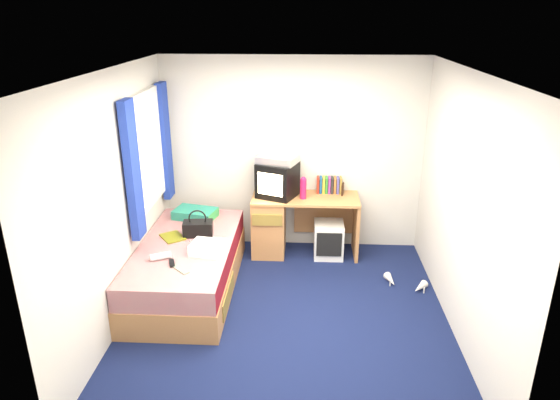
# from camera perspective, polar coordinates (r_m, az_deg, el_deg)

# --- Properties ---
(ground) EXTENTS (3.40, 3.40, 0.00)m
(ground) POSITION_cam_1_polar(r_m,az_deg,el_deg) (5.15, 0.74, -13.09)
(ground) COLOR #0C1438
(ground) RESTS_ON ground
(room_shell) EXTENTS (3.40, 3.40, 3.40)m
(room_shell) POSITION_cam_1_polar(r_m,az_deg,el_deg) (4.50, 0.82, 2.43)
(room_shell) COLOR white
(room_shell) RESTS_ON ground
(bed) EXTENTS (1.01, 2.00, 0.54)m
(bed) POSITION_cam_1_polar(r_m,az_deg,el_deg) (5.57, -10.49, -7.43)
(bed) COLOR tan
(bed) RESTS_ON ground
(pillow) EXTENTS (0.54, 0.41, 0.11)m
(pillow) POSITION_cam_1_polar(r_m,az_deg,el_deg) (6.07, -9.66, -1.53)
(pillow) COLOR #166492
(pillow) RESTS_ON bed
(desk) EXTENTS (1.30, 0.55, 0.75)m
(desk) POSITION_cam_1_polar(r_m,az_deg,el_deg) (6.22, 0.34, -2.53)
(desk) COLOR tan
(desk) RESTS_ON ground
(storage_cube) EXTENTS (0.36, 0.36, 0.44)m
(storage_cube) POSITION_cam_1_polar(r_m,az_deg,el_deg) (6.22, 5.57, -4.51)
(storage_cube) COLOR white
(storage_cube) RESTS_ON ground
(crt_tv) EXTENTS (0.54, 0.53, 0.42)m
(crt_tv) POSITION_cam_1_polar(r_m,az_deg,el_deg) (6.02, -0.29, 2.34)
(crt_tv) COLOR black
(crt_tv) RESTS_ON desk
(vcr) EXTENTS (0.54, 0.46, 0.09)m
(vcr) POSITION_cam_1_polar(r_m,az_deg,el_deg) (5.95, -0.28, 4.68)
(vcr) COLOR silver
(vcr) RESTS_ON crt_tv
(book_row) EXTENTS (0.31, 0.13, 0.20)m
(book_row) POSITION_cam_1_polar(r_m,az_deg,el_deg) (6.21, 5.64, 1.73)
(book_row) COLOR maroon
(book_row) RESTS_ON desk
(picture_frame) EXTENTS (0.04, 0.12, 0.14)m
(picture_frame) POSITION_cam_1_polar(r_m,az_deg,el_deg) (6.17, 7.17, 1.23)
(picture_frame) COLOR black
(picture_frame) RESTS_ON desk
(pink_water_bottle) EXTENTS (0.10, 0.10, 0.24)m
(pink_water_bottle) POSITION_cam_1_polar(r_m,az_deg,el_deg) (5.98, 2.66, 1.27)
(pink_water_bottle) COLOR #CF1D56
(pink_water_bottle) RESTS_ON desk
(aerosol_can) EXTENTS (0.07, 0.07, 0.20)m
(aerosol_can) POSITION_cam_1_polar(r_m,az_deg,el_deg) (6.14, 1.83, 1.56)
(aerosol_can) COLOR white
(aerosol_can) RESTS_ON desk
(handbag) EXTENTS (0.34, 0.22, 0.30)m
(handbag) POSITION_cam_1_polar(r_m,az_deg,el_deg) (5.58, -9.36, -3.16)
(handbag) COLOR black
(handbag) RESTS_ON bed
(towel) EXTENTS (0.37, 0.33, 0.11)m
(towel) POSITION_cam_1_polar(r_m,az_deg,el_deg) (5.19, -8.25, -5.43)
(towel) COLOR white
(towel) RESTS_ON bed
(magazine) EXTENTS (0.33, 0.35, 0.01)m
(magazine) POSITION_cam_1_polar(r_m,az_deg,el_deg) (5.61, -12.17, -4.16)
(magazine) COLOR #CDC916
(magazine) RESTS_ON bed
(water_bottle) EXTENTS (0.21, 0.15, 0.07)m
(water_bottle) POSITION_cam_1_polar(r_m,az_deg,el_deg) (5.15, -13.52, -6.27)
(water_bottle) COLOR silver
(water_bottle) RESTS_ON bed
(colour_swatch_fan) EXTENTS (0.20, 0.20, 0.01)m
(colour_swatch_fan) POSITION_cam_1_polar(r_m,az_deg,el_deg) (4.93, -11.30, -7.79)
(colour_swatch_fan) COLOR gold
(colour_swatch_fan) RESTS_ON bed
(remote_control) EXTENTS (0.10, 0.17, 0.02)m
(remote_control) POSITION_cam_1_polar(r_m,az_deg,el_deg) (5.05, -12.26, -7.06)
(remote_control) COLOR black
(remote_control) RESTS_ON bed
(window_assembly) EXTENTS (0.11, 1.42, 1.40)m
(window_assembly) POSITION_cam_1_polar(r_m,az_deg,el_deg) (5.64, -14.77, 5.18)
(window_assembly) COLOR silver
(window_assembly) RESTS_ON room_shell
(white_heels) EXTENTS (0.47, 0.37, 0.09)m
(white_heels) POSITION_cam_1_polar(r_m,az_deg,el_deg) (5.77, 14.09, -9.27)
(white_heels) COLOR silver
(white_heels) RESTS_ON ground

